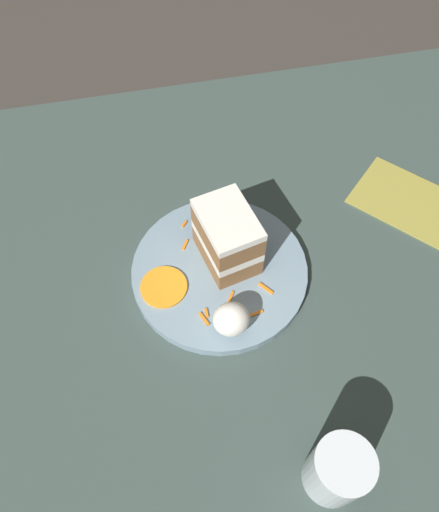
# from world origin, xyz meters

# --- Properties ---
(ground_plane) EXTENTS (6.00, 6.00, 0.00)m
(ground_plane) POSITION_xyz_m (0.00, 0.00, 0.00)
(ground_plane) COLOR #38332D
(ground_plane) RESTS_ON ground
(dining_table) EXTENTS (1.36, 0.96, 0.03)m
(dining_table) POSITION_xyz_m (0.00, 0.00, 0.01)
(dining_table) COLOR #384742
(dining_table) RESTS_ON ground
(plate) EXTENTS (0.28, 0.28, 0.02)m
(plate) POSITION_xyz_m (0.06, 0.02, 0.04)
(plate) COLOR gray
(plate) RESTS_ON dining_table
(cake_slice) EXTENTS (0.09, 0.12, 0.10)m
(cake_slice) POSITION_xyz_m (0.08, 0.04, 0.10)
(cake_slice) COLOR brown
(cake_slice) RESTS_ON plate
(cream_dollop) EXTENTS (0.05, 0.05, 0.05)m
(cream_dollop) POSITION_xyz_m (0.05, -0.09, 0.07)
(cream_dollop) COLOR white
(cream_dollop) RESTS_ON plate
(orange_garnish) EXTENTS (0.07, 0.07, 0.00)m
(orange_garnish) POSITION_xyz_m (-0.03, 0.00, 0.05)
(orange_garnish) COLOR orange
(orange_garnish) RESTS_ON plate
(carrot_shreds_scatter) EXTENTS (0.12, 0.19, 0.00)m
(carrot_shreds_scatter) POSITION_xyz_m (0.06, -0.02, 0.05)
(carrot_shreds_scatter) COLOR orange
(carrot_shreds_scatter) RESTS_ON plate
(drinking_glass) EXTENTS (0.07, 0.07, 0.10)m
(drinking_glass) POSITION_xyz_m (0.13, -0.31, 0.07)
(drinking_glass) COLOR silver
(drinking_glass) RESTS_ON dining_table
(menu_card) EXTENTS (0.23, 0.24, 0.00)m
(menu_card) POSITION_xyz_m (0.42, 0.08, 0.03)
(menu_card) COLOR #9E933D
(menu_card) RESTS_ON dining_table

